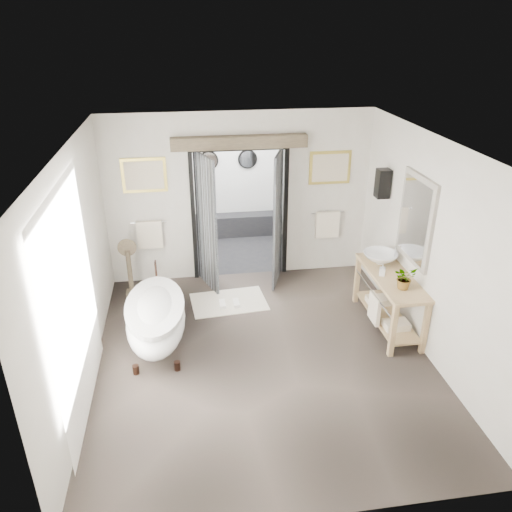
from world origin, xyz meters
The scene contains 13 objects.
ground_plane centered at (0.00, 0.00, 0.00)m, with size 5.00×5.00×0.00m, color brown.
room_shell centered at (-0.04, -0.11, 1.86)m, with size 4.52×5.02×2.91m.
shower_room centered at (0.00, 3.99, 0.91)m, with size 2.22×2.01×2.51m.
back_wall_dressing centered at (0.00, 2.32, 1.56)m, with size 3.82×0.78×2.52m.
clawfoot_tub centered at (-1.43, 0.52, 0.44)m, with size 0.82×1.83×0.89m.
vanity centered at (1.95, 0.49, 0.51)m, with size 0.57×1.60×0.85m.
pedestal_mirror centered at (-1.90, 1.99, 0.44)m, with size 0.30×0.20×1.03m.
rug centered at (-0.32, 1.52, 0.01)m, with size 1.20×0.80×0.01m, color beige.
slippers centered at (-0.32, 1.41, 0.04)m, with size 0.32×0.25×0.05m.
basin centered at (1.94, 0.90, 0.94)m, with size 0.52×0.52×0.18m, color white.
plant centered at (1.98, 0.11, 1.02)m, with size 0.30×0.26×0.33m, color gray.
soap_bottle_a centered at (1.83, 0.52, 0.94)m, with size 0.08×0.08×0.18m, color gray.
soap_bottle_b centered at (1.96, 1.14, 0.93)m, with size 0.12×0.12×0.15m, color gray.
Camera 1 is at (-0.91, -5.53, 4.21)m, focal length 35.00 mm.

